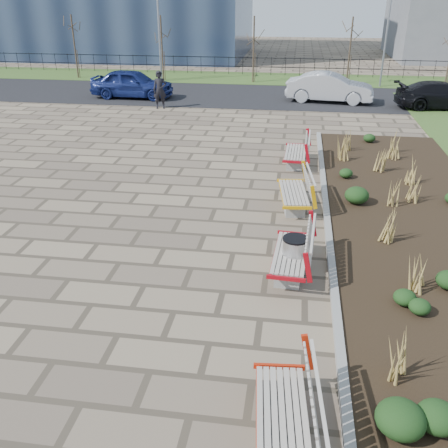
# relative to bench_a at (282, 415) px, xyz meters

# --- Properties ---
(ground) EXTENTS (120.00, 120.00, 0.00)m
(ground) POSITION_rel_bench_a_xyz_m (-3.00, 1.92, -0.50)
(ground) COLOR #7D6C55
(ground) RESTS_ON ground
(planting_bed) EXTENTS (4.50, 18.00, 0.10)m
(planting_bed) POSITION_rel_bench_a_xyz_m (3.25, 6.92, -0.45)
(planting_bed) COLOR black
(planting_bed) RESTS_ON ground
(planting_curb) EXTENTS (0.16, 18.00, 0.15)m
(planting_curb) POSITION_rel_bench_a_xyz_m (0.92, 6.92, -0.42)
(planting_curb) COLOR gray
(planting_curb) RESTS_ON ground
(grass_verge_far) EXTENTS (80.00, 5.00, 0.04)m
(grass_verge_far) POSITION_rel_bench_a_xyz_m (-3.00, 29.92, -0.48)
(grass_verge_far) COLOR #33511E
(grass_verge_far) RESTS_ON ground
(road) EXTENTS (80.00, 7.00, 0.02)m
(road) POSITION_rel_bench_a_xyz_m (-3.00, 23.92, -0.49)
(road) COLOR black
(road) RESTS_ON ground
(bench_a) EXTENTS (1.07, 2.17, 1.00)m
(bench_a) POSITION_rel_bench_a_xyz_m (0.00, 0.00, 0.00)
(bench_a) COLOR red
(bench_a) RESTS_ON ground
(bench_b) EXTENTS (1.03, 2.15, 1.00)m
(bench_b) POSITION_rel_bench_a_xyz_m (0.00, 4.61, 0.00)
(bench_b) COLOR #A20A14
(bench_b) RESTS_ON ground
(bench_c) EXTENTS (1.13, 2.19, 1.00)m
(bench_c) POSITION_rel_bench_a_xyz_m (0.00, 8.18, 0.00)
(bench_c) COLOR #E9A30C
(bench_c) RESTS_ON ground
(bench_d) EXTENTS (0.96, 2.13, 1.00)m
(bench_d) POSITION_rel_bench_a_xyz_m (0.00, 12.00, 0.00)
(bench_d) COLOR #AB0B18
(bench_d) RESTS_ON ground
(litter_bin) EXTENTS (0.53, 0.53, 0.83)m
(litter_bin) POSITION_rel_bench_a_xyz_m (0.09, 4.56, -0.09)
(litter_bin) COLOR #B2B2B7
(litter_bin) RESTS_ON ground
(pedestrian) EXTENTS (0.76, 0.58, 1.87)m
(pedestrian) POSITION_rel_bench_a_xyz_m (-6.99, 20.07, 0.43)
(pedestrian) COLOR black
(pedestrian) RESTS_ON ground
(car_blue) EXTENTS (4.59, 1.97, 1.54)m
(car_blue) POSITION_rel_bench_a_xyz_m (-9.21, 22.43, 0.29)
(car_blue) COLOR navy
(car_blue) RESTS_ON road
(car_silver) EXTENTS (4.77, 2.16, 1.52)m
(car_silver) POSITION_rel_bench_a_xyz_m (1.64, 22.86, 0.28)
(car_silver) COLOR #A9ABB1
(car_silver) RESTS_ON road
(car_black) EXTENTS (4.76, 2.34, 1.33)m
(car_black) POSITION_rel_bench_a_xyz_m (7.21, 22.01, 0.19)
(car_black) COLOR black
(car_black) RESTS_ON road
(tree_a) EXTENTS (1.40, 1.40, 4.00)m
(tree_a) POSITION_rel_bench_a_xyz_m (-15.00, 28.42, 1.54)
(tree_a) COLOR #4C3D2D
(tree_a) RESTS_ON grass_verge_far
(tree_b) EXTENTS (1.40, 1.40, 4.00)m
(tree_b) POSITION_rel_bench_a_xyz_m (-9.00, 28.42, 1.54)
(tree_b) COLOR #4C3D2D
(tree_b) RESTS_ON grass_verge_far
(tree_c) EXTENTS (1.40, 1.40, 4.00)m
(tree_c) POSITION_rel_bench_a_xyz_m (-3.00, 28.42, 1.54)
(tree_c) COLOR #4C3D2D
(tree_c) RESTS_ON grass_verge_far
(tree_d) EXTENTS (1.40, 1.40, 4.00)m
(tree_d) POSITION_rel_bench_a_xyz_m (3.00, 28.42, 1.54)
(tree_d) COLOR #4C3D2D
(tree_d) RESTS_ON grass_verge_far
(lamp_west) EXTENTS (0.24, 0.60, 6.00)m
(lamp_west) POSITION_rel_bench_a_xyz_m (-9.00, 27.92, 2.54)
(lamp_west) COLOR gray
(lamp_west) RESTS_ON grass_verge_far
(lamp_east) EXTENTS (0.24, 0.60, 6.00)m
(lamp_east) POSITION_rel_bench_a_xyz_m (5.00, 27.92, 2.54)
(lamp_east) COLOR gray
(lamp_east) RESTS_ON grass_verge_far
(railing_fence) EXTENTS (44.00, 0.10, 1.20)m
(railing_fence) POSITION_rel_bench_a_xyz_m (-3.00, 31.42, 0.14)
(railing_fence) COLOR black
(railing_fence) RESTS_ON grass_verge_far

